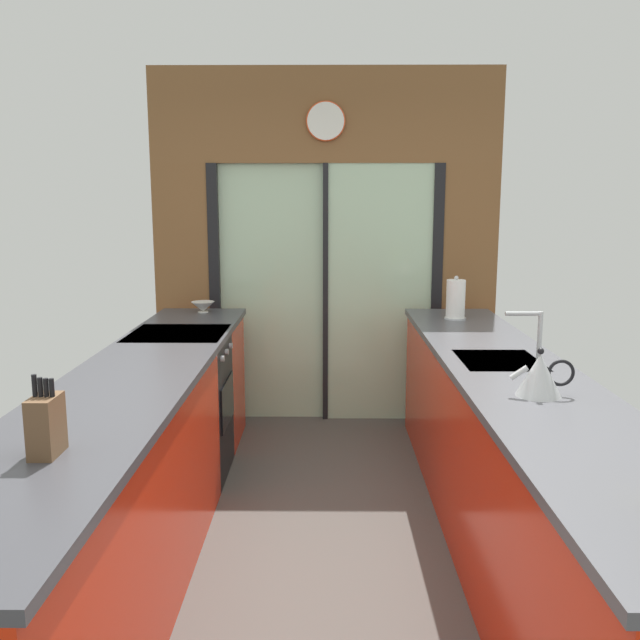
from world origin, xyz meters
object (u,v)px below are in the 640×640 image
(oven_range, at_px, (181,405))
(knife_block, at_px, (45,425))
(kettle, at_px, (539,375))
(mixing_bowl, at_px, (203,307))
(paper_towel_roll, at_px, (455,300))

(oven_range, bearing_deg, knife_block, -89.48)
(oven_range, bearing_deg, kettle, -36.70)
(mixing_bowl, bearing_deg, kettle, -49.74)
(knife_block, xyz_separation_m, paper_towel_roll, (1.78, 2.52, 0.03))
(knife_block, height_order, paper_towel_roll, paper_towel_roll)
(mixing_bowl, distance_m, knife_block, 2.78)
(oven_range, distance_m, kettle, 2.31)
(knife_block, distance_m, kettle, 1.91)
(kettle, bearing_deg, knife_block, -159.18)
(knife_block, bearing_deg, oven_range, 90.52)
(oven_range, bearing_deg, paper_towel_roll, 15.50)
(oven_range, height_order, paper_towel_roll, paper_towel_roll)
(knife_block, height_order, kettle, knife_block)
(kettle, bearing_deg, paper_towel_roll, 90.06)
(oven_range, distance_m, knife_block, 2.10)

